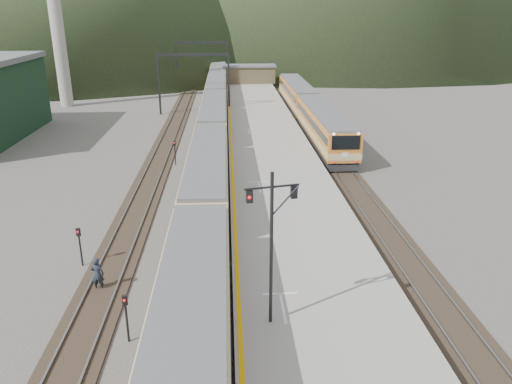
{
  "coord_description": "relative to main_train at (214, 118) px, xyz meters",
  "views": [
    {
      "loc": [
        1.5,
        -12.86,
        13.48
      ],
      "look_at": [
        3.32,
        18.26,
        2.0
      ],
      "focal_mm": 35.0,
      "sensor_mm": 36.0,
      "label": 1
    }
  ],
  "objects": [
    {
      "name": "second_train",
      "position": [
        11.5,
        5.61,
        0.03
      ],
      "size": [
        2.96,
        40.27,
        3.61
      ],
      "color": "#C77229",
      "rests_on": "track_second"
    },
    {
      "name": "short_signal_b",
      "position": [
        -3.31,
        -10.92,
        -0.54
      ],
      "size": [
        0.23,
        0.17,
        2.27
      ],
      "color": "black",
      "rests_on": "ground"
    },
    {
      "name": "worker",
      "position": [
        -5.2,
        -32.49,
        -1.11
      ],
      "size": [
        0.68,
        0.47,
        1.8
      ],
      "primitive_type": "imported",
      "rotation": [
        0.0,
        0.0,
        3.08
      ],
      "color": "#1C242E",
      "rests_on": "ground"
    },
    {
      "name": "platform",
      "position": [
        5.6,
        -4.22,
        -1.51
      ],
      "size": [
        8.0,
        100.0,
        1.0
      ],
      "primitive_type": "cube",
      "color": "gray",
      "rests_on": "ground"
    },
    {
      "name": "short_signal_a",
      "position": [
        -2.93,
        -36.84,
        -0.54
      ],
      "size": [
        0.26,
        0.22,
        2.27
      ],
      "color": "black",
      "rests_on": "ground"
    },
    {
      "name": "short_signal_c",
      "position": [
        -6.73,
        -29.84,
        -0.54
      ],
      "size": [
        0.23,
        0.17,
        2.27
      ],
      "color": "black",
      "rests_on": "ground"
    },
    {
      "name": "main_train",
      "position": [
        0.0,
        0.0,
        0.0
      ],
      "size": [
        2.91,
        99.82,
        3.55
      ],
      "color": "tan",
      "rests_on": "track_main"
    },
    {
      "name": "station_shed",
      "position": [
        5.6,
        35.78,
        0.56
      ],
      "size": [
        9.4,
        4.4,
        3.1
      ],
      "color": "brown",
      "rests_on": "platform"
    },
    {
      "name": "track_main",
      "position": [
        0.0,
        -2.22,
        -1.94
      ],
      "size": [
        2.6,
        200.0,
        0.23
      ],
      "color": "black",
      "rests_on": "ground"
    },
    {
      "name": "signal_mast",
      "position": [
        3.16,
        -37.17,
        3.07
      ],
      "size": [
        2.16,
        0.61,
        6.67
      ],
      "color": "black",
      "rests_on": "platform"
    },
    {
      "name": "track_second",
      "position": [
        11.5,
        -2.22,
        -1.94
      ],
      "size": [
        2.6,
        200.0,
        0.23
      ],
      "color": "black",
      "rests_on": "ground"
    },
    {
      "name": "gantry_far",
      "position": [
        -2.85,
        37.78,
        3.58
      ],
      "size": [
        9.55,
        0.25,
        8.0
      ],
      "color": "black",
      "rests_on": "ground"
    },
    {
      "name": "track_far",
      "position": [
        -5.0,
        -2.22,
        -1.94
      ],
      "size": [
        2.6,
        200.0,
        0.23
      ],
      "color": "black",
      "rests_on": "ground"
    },
    {
      "name": "gantry_near",
      "position": [
        -2.85,
        12.78,
        3.58
      ],
      "size": [
        9.55,
        0.25,
        8.0
      ],
      "color": "black",
      "rests_on": "ground"
    }
  ]
}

